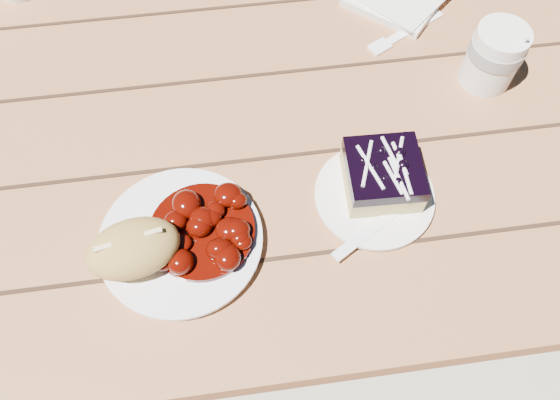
{
  "coord_description": "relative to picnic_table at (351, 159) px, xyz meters",
  "views": [
    {
      "loc": [
        -0.2,
        -0.51,
        1.43
      ],
      "look_at": [
        -0.16,
        -0.18,
        0.81
      ],
      "focal_mm": 35.0,
      "sensor_mm": 36.0,
      "label": 1
    }
  ],
  "objects": [
    {
      "name": "fork_dessert",
      "position": [
        -0.04,
        -0.22,
        0.17
      ],
      "size": [
        0.15,
        0.1,
        0.0
      ],
      "primitive_type": null,
      "rotation": [
        0.0,
        0.0,
        -1.03
      ],
      "color": "white",
      "rests_on": "dessert_plate"
    },
    {
      "name": "fork_table",
      "position": [
        0.12,
        0.15,
        0.16
      ],
      "size": [
        0.15,
        0.1,
        0.0
      ],
      "primitive_type": null,
      "rotation": [
        0.0,
        0.0,
        2.05
      ],
      "color": "white",
      "rests_on": "picnic_table"
    },
    {
      "name": "main_plate",
      "position": [
        -0.29,
        -0.2,
        0.17
      ],
      "size": [
        0.21,
        0.21,
        0.02
      ],
      "primitive_type": "cylinder",
      "color": "white",
      "rests_on": "picnic_table"
    },
    {
      "name": "bread_roll",
      "position": [
        -0.35,
        -0.22,
        0.21
      ],
      "size": [
        0.13,
        0.1,
        0.06
      ],
      "primitive_type": "ellipsoid",
      "rotation": [
        0.0,
        0.0,
        0.2
      ],
      "color": "#B69046",
      "rests_on": "main_plate"
    },
    {
      "name": "dessert_plate",
      "position": [
        -0.02,
        -0.17,
        0.17
      ],
      "size": [
        0.16,
        0.16,
        0.01
      ],
      "primitive_type": "cylinder",
      "color": "white",
      "rests_on": "picnic_table"
    },
    {
      "name": "coffee_cup",
      "position": [
        0.2,
        0.02,
        0.21
      ],
      "size": [
        0.08,
        0.08,
        0.1
      ],
      "primitive_type": "cylinder",
      "color": "white",
      "rests_on": "picnic_table"
    },
    {
      "name": "goulash_stew",
      "position": [
        -0.26,
        -0.2,
        0.2
      ],
      "size": [
        0.14,
        0.14,
        0.04
      ],
      "primitive_type": null,
      "color": "#470802",
      "rests_on": "main_plate"
    },
    {
      "name": "picnic_table",
      "position": [
        0.0,
        0.0,
        0.0
      ],
      "size": [
        2.0,
        1.55,
        0.75
      ],
      "color": "brown",
      "rests_on": "ground"
    },
    {
      "name": "ground",
      "position": [
        0.0,
        0.0,
        -0.59
      ],
      "size": [
        60.0,
        60.0,
        0.0
      ],
      "primitive_type": "plane",
      "color": "#9D988D",
      "rests_on": "ground"
    },
    {
      "name": "blueberry_cake",
      "position": [
        -0.01,
        -0.15,
        0.2
      ],
      "size": [
        0.1,
        0.1,
        0.06
      ],
      "rotation": [
        0.0,
        0.0,
        -0.04
      ],
      "color": "#CDBC6F",
      "rests_on": "dessert_plate"
    }
  ]
}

